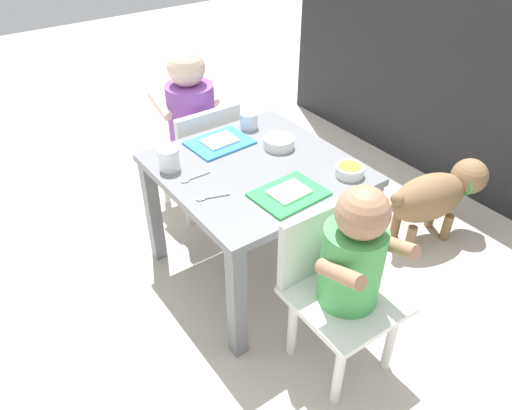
{
  "coord_description": "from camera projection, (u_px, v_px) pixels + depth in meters",
  "views": [
    {
      "loc": [
        1.08,
        -0.77,
        1.25
      ],
      "look_at": [
        0.0,
        0.0,
        0.29
      ],
      "focal_mm": 34.37,
      "sensor_mm": 36.0,
      "label": 1
    }
  ],
  "objects": [
    {
      "name": "dog",
      "position": [
        437.0,
        194.0,
        1.85
      ],
      "size": [
        0.21,
        0.43,
        0.31
      ],
      "color": "olive",
      "rests_on": "ground"
    },
    {
      "name": "water_cup_left",
      "position": [
        169.0,
        160.0,
        1.52
      ],
      "size": [
        0.07,
        0.07,
        0.07
      ],
      "color": "white",
      "rests_on": "dining_table"
    },
    {
      "name": "kitchen_cabinet_back",
      "position": [
        489.0,
        62.0,
        2.08
      ],
      "size": [
        2.04,
        0.36,
        1.05
      ],
      "primitive_type": "cube",
      "color": "#232326",
      "rests_on": "ground"
    },
    {
      "name": "spoon_by_right_tray",
      "position": [
        192.0,
        178.0,
        1.49
      ],
      "size": [
        0.02,
        0.1,
        0.01
      ],
      "color": "silver",
      "rests_on": "dining_table"
    },
    {
      "name": "ground_plane",
      "position": [
        256.0,
        267.0,
        1.81
      ],
      "size": [
        7.0,
        7.0,
        0.0
      ],
      "primitive_type": "plane",
      "color": "beige"
    },
    {
      "name": "food_tray_right",
      "position": [
        289.0,
        194.0,
        1.42
      ],
      "size": [
        0.16,
        0.21,
        0.02
      ],
      "color": "green",
      "rests_on": "dining_table"
    },
    {
      "name": "spoon_by_left_tray",
      "position": [
        209.0,
        197.0,
        1.41
      ],
      "size": [
        0.05,
        0.1,
        0.01
      ],
      "color": "silver",
      "rests_on": "dining_table"
    },
    {
      "name": "water_cup_right",
      "position": [
        249.0,
        121.0,
        1.75
      ],
      "size": [
        0.06,
        0.06,
        0.06
      ],
      "color": "white",
      "rests_on": "dining_table"
    },
    {
      "name": "seated_child_right",
      "position": [
        349.0,
        262.0,
        1.27
      ],
      "size": [
        0.28,
        0.28,
        0.63
      ],
      "color": "white",
      "rests_on": "ground"
    },
    {
      "name": "food_tray_left",
      "position": [
        220.0,
        142.0,
        1.67
      ],
      "size": [
        0.17,
        0.21,
        0.02
      ],
      "color": "#388CD8",
      "rests_on": "dining_table"
    },
    {
      "name": "cereal_bowl_right_side",
      "position": [
        350.0,
        170.0,
        1.5
      ],
      "size": [
        0.09,
        0.09,
        0.03
      ],
      "color": "white",
      "rests_on": "dining_table"
    },
    {
      "name": "dining_table",
      "position": [
        256.0,
        185.0,
        1.6
      ],
      "size": [
        0.6,
        0.58,
        0.44
      ],
      "color": "slate",
      "rests_on": "ground"
    },
    {
      "name": "seated_child_left",
      "position": [
        193.0,
        118.0,
        1.89
      ],
      "size": [
        0.28,
        0.28,
        0.68
      ],
      "color": "white",
      "rests_on": "ground"
    },
    {
      "name": "cereal_bowl_left_side",
      "position": [
        279.0,
        142.0,
        1.64
      ],
      "size": [
        0.1,
        0.1,
        0.04
      ],
      "color": "white",
      "rests_on": "dining_table"
    }
  ]
}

